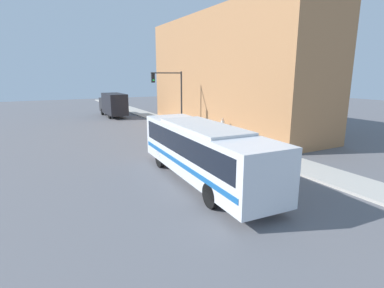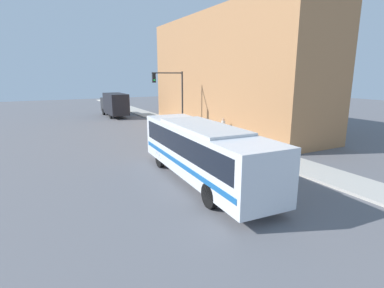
{
  "view_description": "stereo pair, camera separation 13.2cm",
  "coord_description": "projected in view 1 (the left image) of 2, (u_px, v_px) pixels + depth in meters",
  "views": [
    {
      "loc": [
        -8.35,
        -13.4,
        5.5
      ],
      "look_at": [
        0.27,
        2.48,
        1.31
      ],
      "focal_mm": 28.0,
      "sensor_mm": 36.0,
      "label": 1
    },
    {
      "loc": [
        -8.24,
        -13.47,
        5.5
      ],
      "look_at": [
        0.27,
        2.48,
        1.31
      ],
      "focal_mm": 28.0,
      "sensor_mm": 36.0,
      "label": 2
    }
  ],
  "objects": [
    {
      "name": "building_facade",
      "position": [
        227.0,
        72.0,
        31.14
      ],
      "size": [
        6.0,
        24.03,
        11.51
      ],
      "color": "#B27A4C",
      "rests_on": "ground_plane"
    },
    {
      "name": "delivery_truck",
      "position": [
        113.0,
        104.0,
        39.8
      ],
      "size": [
        2.2,
        7.23,
        3.1
      ],
      "color": "black",
      "rests_on": "ground_plane"
    },
    {
      "name": "ground_plane",
      "position": [
        209.0,
        176.0,
        16.6
      ],
      "size": [
        120.0,
        120.0,
        0.0
      ],
      "primitive_type": "plane",
      "color": "slate"
    },
    {
      "name": "sidewalk",
      "position": [
        163.0,
        120.0,
        36.4
      ],
      "size": [
        2.6,
        70.0,
        0.14
      ],
      "color": "#B7B2A8",
      "rests_on": "ground_plane"
    },
    {
      "name": "pedestrian_near_corner",
      "position": [
        223.0,
        127.0,
        26.34
      ],
      "size": [
        0.34,
        0.34,
        1.65
      ],
      "color": "#23283D",
      "rests_on": "sidewalk"
    },
    {
      "name": "fire_hydrant",
      "position": [
        231.0,
        141.0,
        23.19
      ],
      "size": [
        0.21,
        0.29,
        0.68
      ],
      "color": "gold",
      "rests_on": "sidewalk"
    },
    {
      "name": "city_bus",
      "position": [
        203.0,
        149.0,
        15.42
      ],
      "size": [
        3.16,
        10.95,
        3.03
      ],
      "rotation": [
        0.0,
        0.0,
        -0.05
      ],
      "color": "silver",
      "rests_on": "ground_plane"
    },
    {
      "name": "traffic_light_pole",
      "position": [
        172.0,
        90.0,
        29.51
      ],
      "size": [
        3.28,
        0.35,
        5.67
      ],
      "color": "#2D2D2D",
      "rests_on": "sidewalk"
    }
  ]
}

